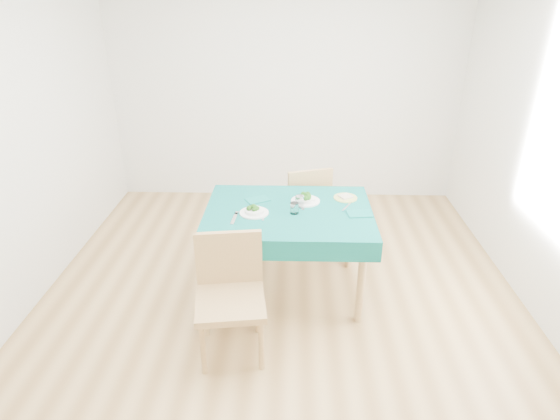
{
  "coord_description": "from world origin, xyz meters",
  "views": [
    {
      "loc": [
        0.09,
        -3.14,
        2.36
      ],
      "look_at": [
        0.0,
        0.0,
        0.85
      ],
      "focal_mm": 30.0,
      "sensor_mm": 36.0,
      "label": 1
    }
  ],
  "objects_px": {
    "side_plate": "(345,198)",
    "chair_far": "(303,195)",
    "bowl_near": "(254,210)",
    "bowl_far": "(306,198)",
    "table": "(288,252)",
    "chair_near": "(230,283)"
  },
  "relations": [
    {
      "from": "bowl_near",
      "to": "table",
      "type": "bearing_deg",
      "value": 14.21
    },
    {
      "from": "bowl_near",
      "to": "side_plate",
      "type": "distance_m",
      "value": 0.8
    },
    {
      "from": "table",
      "to": "bowl_far",
      "type": "relative_size",
      "value": 5.52
    },
    {
      "from": "table",
      "to": "chair_near",
      "type": "distance_m",
      "value": 0.87
    },
    {
      "from": "bowl_near",
      "to": "side_plate",
      "type": "relative_size",
      "value": 1.15
    },
    {
      "from": "table",
      "to": "chair_far",
      "type": "bearing_deg",
      "value": 80.81
    },
    {
      "from": "bowl_far",
      "to": "side_plate",
      "type": "relative_size",
      "value": 1.21
    },
    {
      "from": "chair_far",
      "to": "bowl_far",
      "type": "bearing_deg",
      "value": 72.72
    },
    {
      "from": "bowl_far",
      "to": "chair_far",
      "type": "bearing_deg",
      "value": 90.17
    },
    {
      "from": "table",
      "to": "side_plate",
      "type": "relative_size",
      "value": 6.68
    },
    {
      "from": "chair_near",
      "to": "bowl_far",
      "type": "xyz_separation_m",
      "value": [
        0.52,
        0.92,
        0.21
      ]
    },
    {
      "from": "bowl_far",
      "to": "table",
      "type": "bearing_deg",
      "value": -129.33
    },
    {
      "from": "bowl_far",
      "to": "side_plate",
      "type": "height_order",
      "value": "bowl_far"
    },
    {
      "from": "table",
      "to": "side_plate",
      "type": "distance_m",
      "value": 0.65
    },
    {
      "from": "side_plate",
      "to": "chair_far",
      "type": "bearing_deg",
      "value": 119.85
    },
    {
      "from": "chair_near",
      "to": "side_plate",
      "type": "relative_size",
      "value": 5.9
    },
    {
      "from": "table",
      "to": "chair_near",
      "type": "relative_size",
      "value": 1.13
    },
    {
      "from": "chair_far",
      "to": "bowl_far",
      "type": "xyz_separation_m",
      "value": [
        0.0,
        -0.66,
        0.27
      ]
    },
    {
      "from": "table",
      "to": "bowl_far",
      "type": "bearing_deg",
      "value": 50.67
    },
    {
      "from": "table",
      "to": "bowl_far",
      "type": "xyz_separation_m",
      "value": [
        0.14,
        0.17,
        0.42
      ]
    },
    {
      "from": "chair_near",
      "to": "side_plate",
      "type": "bearing_deg",
      "value": 41.93
    },
    {
      "from": "chair_far",
      "to": "bowl_near",
      "type": "bearing_deg",
      "value": 48.45
    }
  ]
}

